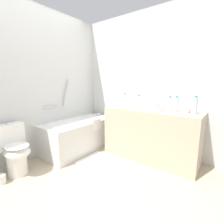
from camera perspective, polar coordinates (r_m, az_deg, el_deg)
ground_plane at (r=2.21m, az=-9.66°, el=-24.81°), size 4.05×4.05×0.00m
wall_back_tiled at (r=2.91m, az=-28.88°, el=8.90°), size 3.45×0.10×2.51m
wall_right_mirror at (r=3.09m, az=11.52°, el=10.04°), size 0.10×2.93×2.51m
bathtub at (r=3.16m, az=-11.43°, el=-7.54°), size 1.40×0.68×1.32m
toilet at (r=2.65m, az=-31.62°, el=-11.33°), size 0.41×0.51×0.71m
vanity_counter at (r=2.79m, az=13.62°, el=-7.60°), size 0.59×1.52×0.84m
sink_basin at (r=2.64m, az=14.39°, el=1.17°), size 0.35×0.35×0.04m
sink_faucet at (r=2.82m, az=15.97°, el=1.91°), size 0.12×0.15×0.07m
water_bottle_0 at (r=2.94m, az=4.50°, el=4.28°), size 0.06×0.06×0.24m
water_bottle_1 at (r=2.58m, az=21.99°, el=2.53°), size 0.06×0.06×0.24m
water_bottle_2 at (r=2.77m, az=9.57°, el=3.60°), size 0.06×0.06×0.23m
water_bottle_3 at (r=2.50m, az=27.48°, el=2.06°), size 0.06×0.06×0.25m
water_bottle_4 at (r=2.64m, az=19.89°, el=2.73°), size 0.07×0.07×0.23m
drinking_glass_0 at (r=2.60m, az=25.50°, el=0.73°), size 0.07×0.07×0.08m
drinking_glass_1 at (r=2.52m, az=24.96°, el=0.66°), size 0.07×0.07×0.10m
bath_mat at (r=2.77m, az=-5.78°, el=-16.67°), size 0.56×0.41×0.01m
toilet_paper_roll at (r=2.62m, az=-34.83°, el=-19.08°), size 0.11×0.11×0.12m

